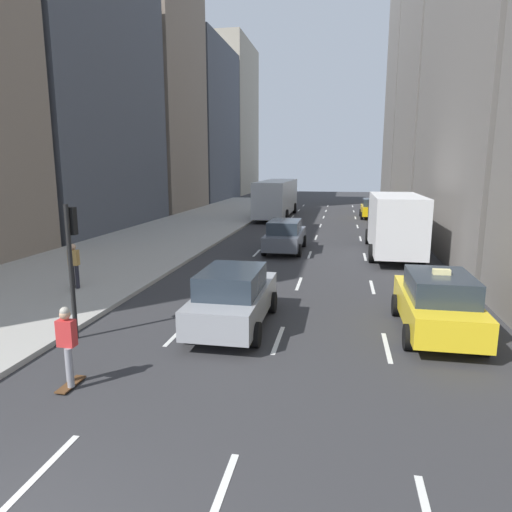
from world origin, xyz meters
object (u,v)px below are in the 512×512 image
object	(u,v)px
taxi_lead	(437,303)
skateboarder	(67,343)
traffic_light_pole	(71,250)
taxi_second	(372,208)
pedestrian_mid_block	(74,264)
sedan_silver_behind	(233,297)
city_bus	(277,197)
sedan_black_near	(285,235)
box_truck	(394,222)

from	to	relation	value
taxi_lead	skateboarder	world-z (taller)	taxi_lead
skateboarder	traffic_light_pole	distance (m)	3.30
taxi_second	pedestrian_mid_block	size ratio (longest dim) A/B	2.67
sedan_silver_behind	city_bus	world-z (taller)	city_bus
sedan_black_near	sedan_silver_behind	xyz separation A→B (m)	(0.00, -12.02, 0.01)
traffic_light_pole	skateboarder	bearing A→B (deg)	-61.30
sedan_black_near	traffic_light_pole	world-z (taller)	traffic_light_pole
city_bus	pedestrian_mid_block	size ratio (longest dim) A/B	7.04
taxi_second	pedestrian_mid_block	xyz separation A→B (m)	(-12.14, -26.72, 0.19)
city_bus	traffic_light_pole	bearing A→B (deg)	-92.15
sedan_black_near	box_truck	bearing A→B (deg)	0.01
sedan_black_near	skateboarder	world-z (taller)	skateboarder
box_truck	traffic_light_pole	xyz separation A→B (m)	(-9.55, -13.59, 0.70)
sedan_black_near	taxi_second	bearing A→B (deg)	71.98
taxi_lead	box_truck	size ratio (longest dim) A/B	0.52
taxi_second	sedan_silver_behind	world-z (taller)	taxi_second
sedan_black_near	traffic_light_pole	bearing A→B (deg)	-106.21
taxi_lead	skateboarder	bearing A→B (deg)	-150.25
box_truck	traffic_light_pole	bearing A→B (deg)	-125.10
city_bus	traffic_light_pole	distance (m)	30.31
skateboarder	pedestrian_mid_block	size ratio (longest dim) A/B	1.06
sedan_black_near	box_truck	world-z (taller)	box_truck
pedestrian_mid_block	traffic_light_pole	xyz separation A→B (m)	(2.59, -4.08, 1.34)
city_bus	box_truck	bearing A→B (deg)	-63.25
sedan_silver_behind	pedestrian_mid_block	bearing A→B (deg)	158.96
taxi_second	sedan_silver_behind	distance (m)	29.77
city_bus	skateboarder	xyz separation A→B (m)	(0.29, -32.88, -0.82)
skateboarder	taxi_lead	bearing A→B (deg)	29.75
sedan_silver_behind	taxi_second	bearing A→B (deg)	79.16
pedestrian_mid_block	taxi_second	bearing A→B (deg)	65.56
box_truck	skateboarder	xyz separation A→B (m)	(-8.13, -16.19, -0.75)
sedan_black_near	skateboarder	size ratio (longest dim) A/B	2.84
sedan_black_near	city_bus	bearing A→B (deg)	99.56
sedan_black_near	pedestrian_mid_block	size ratio (longest dim) A/B	3.00
taxi_lead	pedestrian_mid_block	distance (m)	12.31
city_bus	box_truck	distance (m)	18.69
skateboarder	box_truck	bearing A→B (deg)	63.34
taxi_lead	pedestrian_mid_block	size ratio (longest dim) A/B	2.67
taxi_second	city_bus	bearing A→B (deg)	-176.44
skateboarder	sedan_black_near	bearing A→B (deg)	81.13
pedestrian_mid_block	city_bus	bearing A→B (deg)	81.89
box_truck	skateboarder	world-z (taller)	box_truck
taxi_second	city_bus	xyz separation A→B (m)	(-8.41, -0.52, 0.91)
sedan_silver_behind	pedestrian_mid_block	world-z (taller)	pedestrian_mid_block
taxi_second	city_bus	world-z (taller)	city_bus
sedan_black_near	sedan_silver_behind	world-z (taller)	sedan_silver_behind
taxi_second	sedan_black_near	bearing A→B (deg)	-108.02
pedestrian_mid_block	taxi_lead	bearing A→B (deg)	-9.53
traffic_light_pole	city_bus	bearing A→B (deg)	87.85
sedan_silver_behind	box_truck	xyz separation A→B (m)	(5.60, 12.02, 0.83)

